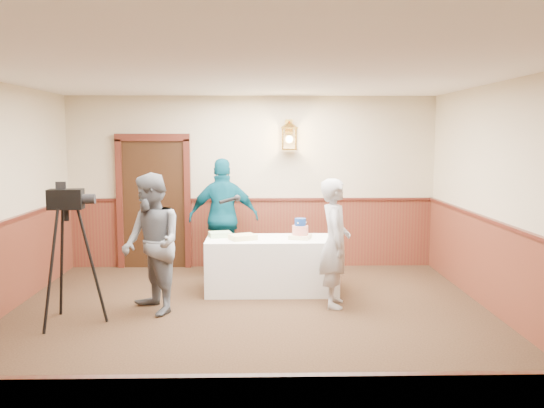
{
  "coord_description": "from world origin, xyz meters",
  "views": [
    {
      "loc": [
        0.11,
        -5.92,
        2.15
      ],
      "look_at": [
        0.29,
        1.7,
        1.25
      ],
      "focal_mm": 38.0,
      "sensor_mm": 36.0,
      "label": 1
    }
  ],
  "objects_px": {
    "tiered_cake": "(300,231)",
    "tv_camera_rig": "(69,264)",
    "interviewer": "(152,244)",
    "sheet_cake_green": "(220,234)",
    "sheet_cake_yellow": "(243,237)",
    "assistant_p": "(224,218)",
    "baker": "(335,243)",
    "display_table": "(272,265)"
  },
  "relations": [
    {
      "from": "baker",
      "to": "assistant_p",
      "type": "xyz_separation_m",
      "value": [
        -1.5,
        1.64,
        0.1
      ]
    },
    {
      "from": "interviewer",
      "to": "baker",
      "type": "xyz_separation_m",
      "value": [
        2.26,
        0.24,
        -0.04
      ]
    },
    {
      "from": "tiered_cake",
      "to": "baker",
      "type": "bearing_deg",
      "value": -59.31
    },
    {
      "from": "sheet_cake_yellow",
      "to": "tv_camera_rig",
      "type": "relative_size",
      "value": 0.22
    },
    {
      "from": "tiered_cake",
      "to": "tv_camera_rig",
      "type": "relative_size",
      "value": 0.22
    },
    {
      "from": "sheet_cake_yellow",
      "to": "assistant_p",
      "type": "bearing_deg",
      "value": 107.26
    },
    {
      "from": "sheet_cake_green",
      "to": "tv_camera_rig",
      "type": "xyz_separation_m",
      "value": [
        -1.64,
        -1.44,
        -0.09
      ]
    },
    {
      "from": "tiered_cake",
      "to": "tv_camera_rig",
      "type": "height_order",
      "value": "tv_camera_rig"
    },
    {
      "from": "display_table",
      "to": "sheet_cake_yellow",
      "type": "height_order",
      "value": "sheet_cake_yellow"
    },
    {
      "from": "sheet_cake_green",
      "to": "baker",
      "type": "height_order",
      "value": "baker"
    },
    {
      "from": "sheet_cake_yellow",
      "to": "assistant_p",
      "type": "relative_size",
      "value": 0.19
    },
    {
      "from": "display_table",
      "to": "tv_camera_rig",
      "type": "distance_m",
      "value": 2.72
    },
    {
      "from": "tiered_cake",
      "to": "sheet_cake_green",
      "type": "distance_m",
      "value": 1.13
    },
    {
      "from": "tiered_cake",
      "to": "tv_camera_rig",
      "type": "bearing_deg",
      "value": -155.09
    },
    {
      "from": "tiered_cake",
      "to": "interviewer",
      "type": "distance_m",
      "value": 2.07
    },
    {
      "from": "display_table",
      "to": "sheet_cake_green",
      "type": "height_order",
      "value": "sheet_cake_green"
    },
    {
      "from": "tiered_cake",
      "to": "tv_camera_rig",
      "type": "xyz_separation_m",
      "value": [
        -2.75,
        -1.28,
        -0.16
      ]
    },
    {
      "from": "assistant_p",
      "to": "tv_camera_rig",
      "type": "bearing_deg",
      "value": 52.42
    },
    {
      "from": "sheet_cake_yellow",
      "to": "assistant_p",
      "type": "xyz_separation_m",
      "value": [
        -0.32,
        1.03,
        0.12
      ]
    },
    {
      "from": "interviewer",
      "to": "assistant_p",
      "type": "distance_m",
      "value": 2.02
    },
    {
      "from": "tiered_cake",
      "to": "interviewer",
      "type": "height_order",
      "value": "interviewer"
    },
    {
      "from": "display_table",
      "to": "tv_camera_rig",
      "type": "height_order",
      "value": "tv_camera_rig"
    },
    {
      "from": "sheet_cake_yellow",
      "to": "interviewer",
      "type": "height_order",
      "value": "interviewer"
    },
    {
      "from": "tiered_cake",
      "to": "tv_camera_rig",
      "type": "distance_m",
      "value": 3.03
    },
    {
      "from": "display_table",
      "to": "assistant_p",
      "type": "bearing_deg",
      "value": 127.44
    },
    {
      "from": "sheet_cake_green",
      "to": "display_table",
      "type": "bearing_deg",
      "value": -9.78
    },
    {
      "from": "sheet_cake_green",
      "to": "interviewer",
      "type": "xyz_separation_m",
      "value": [
        -0.75,
        -1.06,
        0.07
      ]
    },
    {
      "from": "tiered_cake",
      "to": "sheet_cake_yellow",
      "type": "distance_m",
      "value": 0.79
    },
    {
      "from": "interviewer",
      "to": "baker",
      "type": "height_order",
      "value": "interviewer"
    },
    {
      "from": "display_table",
      "to": "interviewer",
      "type": "relative_size",
      "value": 1.05
    },
    {
      "from": "sheet_cake_yellow",
      "to": "sheet_cake_green",
      "type": "distance_m",
      "value": 0.39
    },
    {
      "from": "tiered_cake",
      "to": "assistant_p",
      "type": "height_order",
      "value": "assistant_p"
    },
    {
      "from": "sheet_cake_green",
      "to": "assistant_p",
      "type": "xyz_separation_m",
      "value": [
        0.0,
        0.81,
        0.12
      ]
    },
    {
      "from": "tiered_cake",
      "to": "sheet_cake_green",
      "type": "height_order",
      "value": "tiered_cake"
    },
    {
      "from": "sheet_cake_yellow",
      "to": "tv_camera_rig",
      "type": "distance_m",
      "value": 2.31
    },
    {
      "from": "sheet_cake_yellow",
      "to": "sheet_cake_green",
      "type": "xyz_separation_m",
      "value": [
        -0.32,
        0.22,
        0.0
      ]
    },
    {
      "from": "sheet_cake_green",
      "to": "baker",
      "type": "distance_m",
      "value": 1.71
    },
    {
      "from": "assistant_p",
      "to": "baker",
      "type": "bearing_deg",
      "value": 130.96
    },
    {
      "from": "interviewer",
      "to": "assistant_p",
      "type": "height_order",
      "value": "assistant_p"
    },
    {
      "from": "display_table",
      "to": "sheet_cake_yellow",
      "type": "xyz_separation_m",
      "value": [
        -0.4,
        -0.09,
        0.41
      ]
    },
    {
      "from": "assistant_p",
      "to": "tv_camera_rig",
      "type": "height_order",
      "value": "assistant_p"
    },
    {
      "from": "sheet_cake_green",
      "to": "tv_camera_rig",
      "type": "distance_m",
      "value": 2.18
    }
  ]
}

